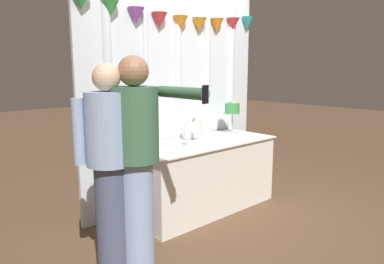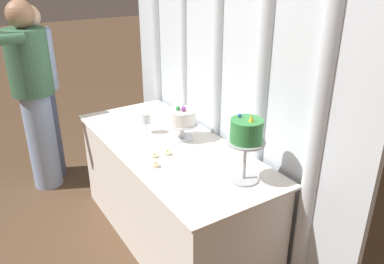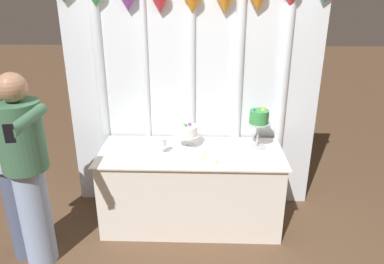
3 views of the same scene
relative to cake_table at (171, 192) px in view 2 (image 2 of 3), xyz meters
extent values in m
plane|color=brown|center=(0.00, -0.10, -0.39)|extent=(24.00, 24.00, 0.00)
cube|color=silver|center=(0.00, 0.43, 0.90)|extent=(2.55, 0.04, 2.60)
cylinder|color=silver|center=(-0.93, 0.41, 0.90)|extent=(0.10, 0.10, 2.60)
cylinder|color=silver|center=(-0.47, 0.41, 0.90)|extent=(0.06, 0.06, 2.60)
cylinder|color=silver|center=(-0.01, 0.41, 0.90)|extent=(0.08, 0.08, 2.60)
cylinder|color=silver|center=(0.46, 0.41, 0.90)|extent=(0.10, 0.10, 2.60)
cylinder|color=silver|center=(0.91, 0.41, 0.90)|extent=(0.10, 0.10, 2.60)
cube|color=white|center=(0.00, 0.00, -0.01)|extent=(1.72, 0.70, 0.77)
cube|color=white|center=(0.00, 0.00, 0.39)|extent=(1.77, 0.75, 0.01)
cylinder|color=silver|center=(-0.04, 0.13, 0.40)|extent=(0.16, 0.16, 0.01)
cylinder|color=silver|center=(-0.04, 0.13, 0.45)|extent=(0.03, 0.03, 0.10)
cylinder|color=silver|center=(-0.04, 0.13, 0.51)|extent=(0.23, 0.23, 0.01)
cylinder|color=white|center=(-0.04, 0.13, 0.56)|extent=(0.20, 0.20, 0.10)
sphere|color=purple|center=(-0.02, 0.13, 0.63)|extent=(0.04, 0.04, 0.04)
cone|color=green|center=(-0.07, 0.16, 0.63)|extent=(0.02, 0.02, 0.03)
sphere|color=green|center=(-0.05, 0.10, 0.63)|extent=(0.03, 0.03, 0.03)
cylinder|color=#B2B2B7|center=(0.65, 0.14, 0.40)|extent=(0.17, 0.17, 0.01)
cylinder|color=#B2B2B7|center=(0.65, 0.14, 0.52)|extent=(0.02, 0.02, 0.23)
cylinder|color=#B2B2B7|center=(0.65, 0.14, 0.64)|extent=(0.22, 0.22, 0.01)
cylinder|color=#388E47|center=(0.65, 0.14, 0.71)|extent=(0.18, 0.18, 0.13)
cone|color=yellow|center=(0.68, 0.14, 0.80)|extent=(0.03, 0.03, 0.04)
sphere|color=blue|center=(0.59, 0.12, 0.79)|extent=(0.02, 0.02, 0.02)
cylinder|color=silver|center=(-0.27, -0.04, 0.39)|extent=(0.06, 0.06, 0.00)
cylinder|color=silver|center=(-0.27, -0.04, 0.43)|extent=(0.01, 0.01, 0.07)
cylinder|color=silver|center=(-0.27, -0.04, 0.51)|extent=(0.07, 0.07, 0.07)
cylinder|color=beige|center=(0.11, -0.17, 0.40)|extent=(0.05, 0.05, 0.01)
sphere|color=#F9CC4C|center=(0.11, -0.17, 0.42)|extent=(0.01, 0.01, 0.01)
cylinder|color=beige|center=(0.13, -0.08, 0.40)|extent=(0.05, 0.05, 0.02)
sphere|color=#F9CC4C|center=(0.13, -0.08, 0.42)|extent=(0.01, 0.01, 0.01)
cylinder|color=beige|center=(0.23, -0.23, 0.40)|extent=(0.05, 0.05, 0.02)
sphere|color=#F9CC4C|center=(0.23, -0.23, 0.42)|extent=(0.01, 0.01, 0.01)
cylinder|color=#4C5675|center=(-1.46, -0.53, 0.05)|extent=(0.31, 0.31, 0.89)
cylinder|color=#93ADD6|center=(-1.46, -0.53, 0.77)|extent=(0.43, 0.43, 0.54)
sphere|color=beige|center=(-1.46, -0.53, 1.14)|extent=(0.20, 0.20, 0.20)
cylinder|color=#93ADD6|center=(-1.66, -0.46, 0.76)|extent=(0.08, 0.08, 0.47)
cylinder|color=#93ADD6|center=(-1.27, -0.60, 0.76)|extent=(0.08, 0.08, 0.47)
cylinder|color=#93ADD6|center=(-1.30, -0.62, 0.06)|extent=(0.29, 0.29, 0.91)
cylinder|color=#3D6B4C|center=(-1.30, -0.62, 0.79)|extent=(0.40, 0.40, 0.55)
sphere|color=#A37556|center=(-1.30, -0.62, 1.18)|extent=(0.22, 0.22, 0.22)
cube|color=#232328|center=(-1.30, -0.78, 0.82)|extent=(0.04, 0.01, 0.35)
cylinder|color=#3D6B4C|center=(-1.51, -0.59, 0.78)|extent=(0.08, 0.08, 0.49)
camera|label=1|loc=(-2.74, -2.83, 1.19)|focal=33.55mm
camera|label=2|loc=(2.14, -1.17, 1.58)|focal=36.27mm
camera|label=3|loc=(0.11, -3.18, 1.88)|focal=34.29mm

